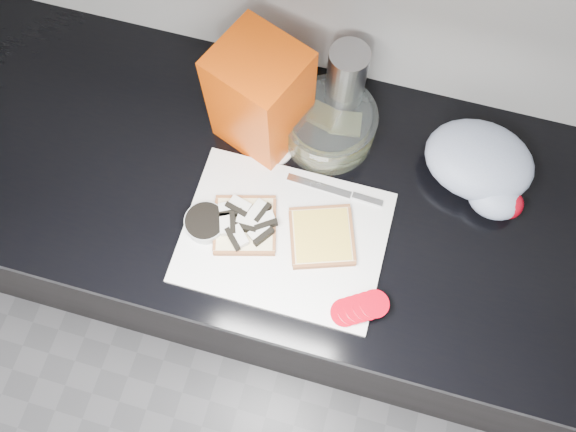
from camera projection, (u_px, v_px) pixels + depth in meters
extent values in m
cube|color=black|center=(337.00, 263.00, 1.60)|extent=(3.50, 0.60, 0.86)
cube|color=black|center=(354.00, 206.00, 1.17)|extent=(3.50, 0.64, 0.04)
cube|color=silver|center=(284.00, 237.00, 1.12)|extent=(0.40, 0.30, 0.01)
cube|color=beige|center=(245.00, 225.00, 1.12)|extent=(0.15, 0.15, 0.02)
cube|color=silver|center=(230.00, 208.00, 1.11)|extent=(0.05, 0.04, 0.02)
cube|color=black|center=(230.00, 208.00, 1.11)|extent=(0.05, 0.03, 0.02)
cube|color=silver|center=(240.00, 205.00, 1.11)|extent=(0.05, 0.03, 0.02)
cube|color=black|center=(240.00, 205.00, 1.11)|extent=(0.05, 0.02, 0.02)
cube|color=silver|center=(258.00, 211.00, 1.11)|extent=(0.04, 0.05, 0.02)
cube|color=black|center=(258.00, 211.00, 1.11)|extent=(0.03, 0.05, 0.02)
cube|color=silver|center=(226.00, 224.00, 1.10)|extent=(0.04, 0.05, 0.02)
cube|color=black|center=(226.00, 224.00, 1.10)|extent=(0.03, 0.05, 0.02)
cube|color=silver|center=(247.00, 223.00, 1.10)|extent=(0.04, 0.02, 0.02)
cube|color=black|center=(247.00, 223.00, 1.10)|extent=(0.05, 0.01, 0.02)
cube|color=silver|center=(260.00, 232.00, 1.09)|extent=(0.04, 0.05, 0.02)
cube|color=black|center=(260.00, 232.00, 1.09)|extent=(0.03, 0.04, 0.02)
cube|color=silver|center=(239.00, 236.00, 1.09)|extent=(0.05, 0.05, 0.02)
cube|color=black|center=(239.00, 236.00, 1.09)|extent=(0.04, 0.04, 0.02)
cube|color=silver|center=(264.00, 220.00, 1.10)|extent=(0.05, 0.04, 0.02)
cube|color=black|center=(264.00, 220.00, 1.10)|extent=(0.04, 0.03, 0.02)
cube|color=beige|center=(322.00, 237.00, 1.11)|extent=(0.16, 0.16, 0.02)
cube|color=gold|center=(322.00, 235.00, 1.10)|extent=(0.14, 0.14, 0.00)
cylinder|color=#B00413|center=(345.00, 313.00, 1.06)|extent=(0.06, 0.06, 0.01)
cylinder|color=#B00413|center=(352.00, 311.00, 1.06)|extent=(0.06, 0.06, 0.01)
cylinder|color=#B00413|center=(360.00, 308.00, 1.05)|extent=(0.06, 0.06, 0.01)
cylinder|color=#B00413|center=(367.00, 306.00, 1.05)|extent=(0.07, 0.07, 0.01)
cylinder|color=#B00413|center=(375.00, 304.00, 1.05)|extent=(0.07, 0.07, 0.01)
cube|color=#BCBDC1|center=(319.00, 186.00, 1.15)|extent=(0.14, 0.02, 0.00)
cube|color=#BCBDC1|center=(367.00, 200.00, 1.14)|extent=(0.06, 0.02, 0.01)
cylinder|color=#ACB1B1|center=(206.00, 224.00, 1.12)|extent=(0.08, 0.08, 0.04)
cylinder|color=black|center=(205.00, 221.00, 1.10)|extent=(0.08, 0.08, 0.01)
cylinder|color=silver|center=(273.00, 147.00, 1.20)|extent=(0.10, 0.10, 0.01)
cylinder|color=silver|center=(329.00, 125.00, 1.17)|extent=(0.20, 0.20, 0.08)
cube|color=gold|center=(322.00, 123.00, 1.18)|extent=(0.07, 0.06, 0.04)
cube|color=#D2D17D|center=(344.00, 132.00, 1.19)|extent=(0.07, 0.06, 0.02)
cube|color=#E65203|center=(260.00, 97.00, 1.10)|extent=(0.20, 0.20, 0.25)
cylinder|color=#A3A2A7|center=(345.00, 83.00, 1.14)|extent=(0.08, 0.08, 0.19)
ellipsoid|color=#A4AFCA|center=(479.00, 160.00, 1.13)|extent=(0.24, 0.20, 0.10)
ellipsoid|color=#A4AFCA|center=(495.00, 199.00, 1.12)|extent=(0.12, 0.10, 0.07)
sphere|color=#B00413|center=(508.00, 204.00, 1.12)|extent=(0.06, 0.06, 0.06)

